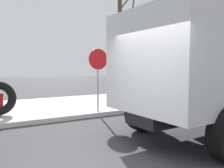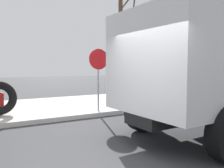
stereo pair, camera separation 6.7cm
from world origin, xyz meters
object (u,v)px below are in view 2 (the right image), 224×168
stop_sign (98,68)px  street_light_pole (204,46)px  fire_hydrant (1,102)px  bare_tree (121,34)px

stop_sign → street_light_pole: size_ratio=0.43×
fire_hydrant → street_light_pole: bearing=-6.1°
stop_sign → street_light_pole: street_light_pole is taller
stop_sign → bare_tree: 2.62m
stop_sign → street_light_pole: bearing=1.5°
stop_sign → bare_tree: (1.73, 1.24, 1.52)m
stop_sign → street_light_pole: 6.02m
fire_hydrant → stop_sign: (3.21, -1.13, 1.19)m
bare_tree → street_light_pole: bare_tree is taller
stop_sign → bare_tree: bearing=35.6°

